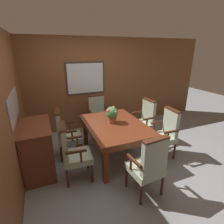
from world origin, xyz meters
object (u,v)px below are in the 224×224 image
object	(u,v)px
chair_head_near	(149,164)
chair_left_near	(72,151)
chair_right_near	(165,132)
chair_head_far	(98,114)
chair_right_far	(144,119)
sideboard_cabinet	(38,148)
potted_plant	(112,114)
chair_left_far	(65,132)
dining_table	(115,128)

from	to	relation	value
chair_head_near	chair_left_near	bearing A→B (deg)	-44.12
chair_head_near	chair_right_near	world-z (taller)	same
chair_head_far	chair_right_near	size ratio (longest dim) A/B	1.00
chair_right_far	chair_right_near	xyz separation A→B (m)	(0.03, -0.73, 0.00)
chair_head_far	sideboard_cabinet	size ratio (longest dim) A/B	1.04
chair_head_near	potted_plant	world-z (taller)	potted_plant
chair_head_near	chair_left_far	bearing A→B (deg)	-62.39
dining_table	chair_head_near	world-z (taller)	chair_head_near
dining_table	chair_head_near	size ratio (longest dim) A/B	1.51
potted_plant	sideboard_cabinet	bearing A→B (deg)	179.10
potted_plant	chair_left_far	bearing A→B (deg)	162.24
chair_left_near	potted_plant	size ratio (longest dim) A/B	2.97
dining_table	sideboard_cabinet	xyz separation A→B (m)	(-1.46, 0.10, -0.18)
chair_left_far	chair_right_far	bearing A→B (deg)	-86.30
chair_head_near	chair_right_near	distance (m)	1.21
chair_head_near	sideboard_cabinet	bearing A→B (deg)	-44.84
chair_right_far	chair_head_near	bearing A→B (deg)	-35.33
potted_plant	chair_head_near	bearing A→B (deg)	-86.93
chair_right_far	sideboard_cabinet	bearing A→B (deg)	-88.79
dining_table	chair_head_far	xyz separation A→B (m)	(0.02, 1.15, -0.09)
chair_head_far	dining_table	bearing A→B (deg)	-94.30
dining_table	chair_head_far	size ratio (longest dim) A/B	1.51
chair_head_far	sideboard_cabinet	xyz separation A→B (m)	(-1.48, -1.05, -0.09)
chair_left_near	chair_right_near	world-z (taller)	same
chair_left_far	chair_right_near	world-z (taller)	same
sideboard_cabinet	chair_left_far	bearing A→B (deg)	26.66
dining_table	chair_right_near	world-z (taller)	chair_right_near
chair_head_far	chair_left_near	world-z (taller)	same
chair_head_near	chair_right_near	bearing A→B (deg)	-144.62
chair_right_far	potted_plant	world-z (taller)	potted_plant
chair_left_near	chair_right_near	bearing A→B (deg)	-85.35
chair_head_near	chair_right_far	world-z (taller)	same
chair_left_near	chair_left_far	size ratio (longest dim) A/B	1.00
chair_head_far	potted_plant	size ratio (longest dim) A/B	2.97
dining_table	sideboard_cabinet	world-z (taller)	sideboard_cabinet
chair_left_near	chair_left_far	distance (m)	0.74
dining_table	chair_head_far	bearing A→B (deg)	89.10
chair_left_far	sideboard_cabinet	bearing A→B (deg)	120.84
dining_table	potted_plant	size ratio (longest dim) A/B	4.47
chair_left_far	chair_head_far	bearing A→B (deg)	-46.46
dining_table	chair_left_near	xyz separation A→B (m)	(-0.93, -0.37, -0.09)
chair_left_near	potted_plant	xyz separation A→B (m)	(0.90, 0.45, 0.37)
chair_right_far	chair_right_near	bearing A→B (deg)	-2.21
chair_head_far	chair_left_near	distance (m)	1.79
potted_plant	dining_table	bearing A→B (deg)	-68.40
chair_left_near	chair_head_near	bearing A→B (deg)	-124.38
dining_table	potted_plant	distance (m)	0.29
chair_right_far	potted_plant	distance (m)	1.06
dining_table	chair_right_far	distance (m)	1.00
chair_left_near	chair_right_far	world-z (taller)	same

